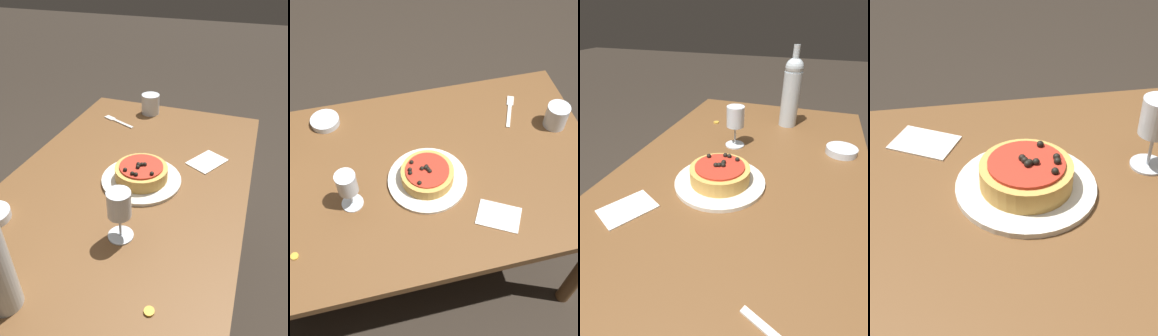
{
  "view_description": "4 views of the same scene",
  "coord_description": "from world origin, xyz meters",
  "views": [
    {
      "loc": [
        0.76,
        0.35,
        1.38
      ],
      "look_at": [
        -0.1,
        0.05,
        0.75
      ],
      "focal_mm": 35.0,
      "sensor_mm": 36.0,
      "label": 1
    },
    {
      "loc": [
        0.08,
        0.8,
        1.81
      ],
      "look_at": [
        -0.1,
        0.06,
        0.8
      ],
      "focal_mm": 42.0,
      "sensor_mm": 36.0,
      "label": 2
    },
    {
      "loc": [
        -0.68,
        -0.17,
        1.17
      ],
      "look_at": [
        -0.05,
        0.05,
        0.75
      ],
      "focal_mm": 28.0,
      "sensor_mm": 36.0,
      "label": 3
    },
    {
      "loc": [
        -0.21,
        -0.63,
        1.29
      ],
      "look_at": [
        -0.1,
        0.02,
        0.79
      ],
      "focal_mm": 50.0,
      "sensor_mm": 36.0,
      "label": 4
    }
  ],
  "objects": [
    {
      "name": "ground_plane",
      "position": [
        0.0,
        0.0,
        0.0
      ],
      "size": [
        14.0,
        14.0,
        0.0
      ],
      "primitive_type": "plane",
      "color": "#2D261E"
    },
    {
      "name": "dining_table",
      "position": [
        0.0,
        0.0,
        0.63
      ],
      "size": [
        1.4,
        0.8,
        0.71
      ],
      "color": "brown",
      "rests_on": "ground_plane"
    },
    {
      "name": "dinner_plate",
      "position": [
        -0.08,
        0.05,
        0.72
      ],
      "size": [
        0.27,
        0.27,
        0.01
      ],
      "color": "silver",
      "rests_on": "dining_table"
    },
    {
      "name": "pizza",
      "position": [
        -0.08,
        0.05,
        0.75
      ],
      "size": [
        0.18,
        0.18,
        0.06
      ],
      "color": "gold",
      "rests_on": "dinner_plate"
    },
    {
      "name": "wine_glass",
      "position": [
        0.18,
        0.08,
        0.82
      ],
      "size": [
        0.07,
        0.07,
        0.15
      ],
      "color": "silver",
      "rests_on": "dining_table"
    },
    {
      "name": "water_cup",
      "position": [
        -0.6,
        -0.1,
        0.76
      ],
      "size": [
        0.08,
        0.08,
        0.09
      ],
      "color": "silver",
      "rests_on": "dining_table"
    },
    {
      "name": "side_bowl",
      "position": [
        0.24,
        -0.3,
        0.73
      ],
      "size": [
        0.11,
        0.11,
        0.02
      ],
      "color": "silver",
      "rests_on": "dining_table"
    },
    {
      "name": "fork",
      "position": [
        -0.47,
        -0.21,
        0.72
      ],
      "size": [
        0.09,
        0.17,
        0.0
      ],
      "rotation": [
        0.0,
        0.0,
        -1.98
      ],
      "color": "beige",
      "rests_on": "dining_table"
    },
    {
      "name": "paper_napkin",
      "position": [
        -0.27,
        0.24,
        0.72
      ],
      "size": [
        0.16,
        0.15,
        0.0
      ],
      "color": "silver",
      "rests_on": "dining_table"
    },
    {
      "name": "bottle_cap",
      "position": [
        0.37,
        0.23,
        0.72
      ],
      "size": [
        0.02,
        0.02,
        0.01
      ],
      "color": "gold",
      "rests_on": "dining_table"
    }
  ]
}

